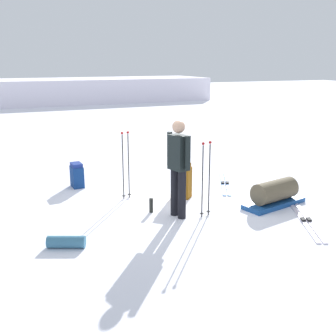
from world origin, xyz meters
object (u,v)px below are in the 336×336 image
Objects in this scene: ski_pair_far at (306,220)px; backpack_large_dark at (181,181)px; ski_pair_near at (225,183)px; gear_sled at (274,194)px; thermos_bottle at (151,205)px; ski_poles_planted_near at (126,162)px; skier_standing at (178,164)px; backpack_bright at (77,175)px; sleeping_mat_rolled at (66,242)px; ski_poles_planted_far at (206,175)px.

backpack_large_dark reaches higher than ski_pair_far.
backpack_large_dark is (-1.27, -0.47, 0.33)m from ski_pair_near.
gear_sled reaches higher than thermos_bottle.
gear_sled is (1.43, -1.10, -0.12)m from backpack_large_dark.
ski_poles_planted_near is (-2.48, 2.33, 0.73)m from ski_pair_far.
skier_standing is 0.98m from thermos_bottle.
gear_sled is at bearing -30.82° from ski_poles_planted_near.
ski_poles_planted_near is 0.98× the size of gear_sled.
gear_sled is at bearing -84.39° from ski_pair_near.
backpack_bright is (-1.32, 2.43, -0.69)m from skier_standing.
ski_pair_near is (1.75, 1.41, -0.94)m from skier_standing.
gear_sled reaches higher than ski_pair_near.
skier_standing is 1.27× the size of ski_poles_planted_near.
thermos_bottle is (0.18, -0.93, -0.61)m from ski_poles_planted_near.
ski_pair_far is 3.16× the size of sleeping_mat_rolled.
backpack_bright is 0.40× the size of ski_poles_planted_near.
thermos_bottle is (-2.12, -1.03, 0.12)m from ski_pair_near.
thermos_bottle is (1.65, 0.91, 0.04)m from sleeping_mat_rolled.
skier_standing is at bearing 14.83° from sleeping_mat_rolled.
ski_poles_planted_far is (0.45, -0.15, -0.22)m from skier_standing.
thermos_bottle is (-0.85, -0.56, -0.22)m from backpack_large_dark.
ski_pair_far is at bearing -53.53° from backpack_large_dark.
sleeping_mat_rolled is at bearing 172.82° from ski_pair_far.
sleeping_mat_rolled is (-2.47, -0.38, -0.65)m from ski_poles_planted_far.
ski_poles_planted_far is at bearing 179.54° from gear_sled.
backpack_large_dark reaches higher than ski_pair_near.
thermos_bottle is at bearing 148.57° from ski_pair_far.
thermos_bottle is at bearing 147.42° from ski_poles_planted_far.
ski_pair_near is at bearing 2.63° from ski_poles_planted_near.
ski_poles_planted_near is at bearing -177.37° from ski_pair_near.
ski_poles_planted_far reaches higher than thermos_bottle.
ski_pair_near is at bearing 27.29° from sleeping_mat_rolled.
sleeping_mat_rolled is (-0.69, -2.96, -0.17)m from backpack_bright.
backpack_large_dark is at bearing -159.59° from ski_pair_near.
backpack_large_dark is at bearing 62.96° from skier_standing.
gear_sled is (0.15, -1.57, 0.21)m from ski_pair_near.
backpack_bright reaches higher than ski_pair_near.
thermos_bottle is at bearing -146.44° from backpack_large_dark.
gear_sled is at bearing -0.46° from ski_poles_planted_far.
ski_poles_planted_far reaches higher than ski_pair_far.
ski_poles_planted_far is at bearing -129.72° from ski_pair_near.
ski_poles_planted_near is 5.16× the size of thermos_bottle.
ski_pair_far is (0.18, -2.44, -0.00)m from ski_pair_near.
ski_poles_planted_near is 2.44m from sleeping_mat_rolled.
ski_poles_planted_near is at bearing 160.35° from backpack_large_dark.
backpack_bright is 0.40× the size of ski_poles_planted_far.
ski_poles_planted_near is (-1.03, 0.37, 0.40)m from backpack_large_dark.
sleeping_mat_rolled is at bearing -128.54° from ski_poles_planted_near.
sleeping_mat_rolled is 1.88m from thermos_bottle.
ski_poles_planted_far reaches higher than sleeping_mat_rolled.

